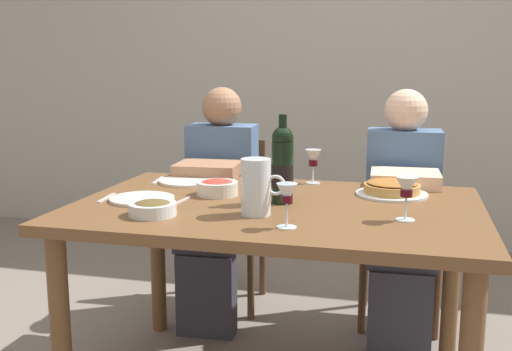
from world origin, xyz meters
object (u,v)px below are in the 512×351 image
baked_tart (392,188)px  diner_left (217,198)px  dinner_plate_right_setting (142,199)px  wine_glass_left_diner (313,160)px  water_pitcher (256,190)px  wine_glass_right_diner (407,189)px  salad_bowl (217,187)px  wine_glass_centre (287,196)px  olive_bowl (152,208)px  dining_table (276,228)px  wine_bottle (282,165)px  diner_right (402,209)px  chair_left (229,210)px  chair_right (401,221)px  dinner_plate_left_setting (189,181)px

baked_tart → diner_left: (-0.86, 0.39, -0.17)m
dinner_plate_right_setting → wine_glass_left_diner: bearing=40.3°
water_pitcher → wine_glass_right_diner: water_pitcher is taller
salad_bowl → wine_glass_centre: (0.36, -0.41, 0.07)m
olive_bowl → dinner_plate_right_setting: olive_bowl is taller
baked_tart → salad_bowl: size_ratio=1.70×
dining_table → wine_bottle: size_ratio=4.50×
salad_bowl → wine_glass_right_diner: bearing=-17.0°
diner_left → diner_right: size_ratio=1.00×
dinner_plate_right_setting → chair_left: size_ratio=0.28×
chair_left → olive_bowl: bearing=90.3°
dining_table → water_pitcher: water_pitcher is taller
baked_tart → chair_right: chair_right is taller
baked_tart → wine_glass_left_diner: size_ratio=1.89×
baked_tart → dinner_plate_left_setting: (-0.87, 0.05, -0.02)m
wine_bottle → dining_table: bearing=-126.4°
water_pitcher → dinner_plate_right_setting: 0.50m
wine_bottle → wine_glass_centre: size_ratio=2.31×
dining_table → olive_bowl: (-0.38, -0.27, 0.12)m
chair_left → diner_left: 0.26m
dinner_plate_right_setting → chair_left: bearing=86.6°
dining_table → dinner_plate_left_setting: 0.57m
salad_bowl → dining_table: bearing=-19.9°
wine_glass_centre → chair_left: 1.38m
dining_table → water_pitcher: bearing=-100.7°
wine_bottle → wine_glass_centre: wine_bottle is taller
diner_right → wine_glass_left_diner: bearing=27.4°
baked_tart → dinner_plate_right_setting: 0.98m
chair_right → salad_bowl: bearing=45.6°
olive_bowl → chair_left: chair_left is taller
wine_glass_left_diner → chair_right: size_ratio=0.17×
wine_glass_left_diner → dining_table: bearing=-99.4°
diner_left → diner_right: same height
water_pitcher → dinner_plate_right_setting: size_ratio=0.80×
baked_tart → salad_bowl: salad_bowl is taller
olive_bowl → chair_right: chair_right is taller
dinner_plate_left_setting → chair_left: 0.63m
water_pitcher → wine_glass_left_diner: size_ratio=1.32×
water_pitcher → olive_bowl: bearing=-164.4°
baked_tart → dinner_plate_right_setting: (-0.92, -0.33, -0.02)m
dining_table → dinner_plate_right_setting: dinner_plate_right_setting is taller
dinner_plate_right_setting → chair_right: (0.96, 0.95, -0.27)m
wine_glass_left_diner → chair_left: size_ratio=0.17×
chair_right → dinner_plate_right_setting: bearing=42.4°
baked_tart → wine_bottle: bearing=-149.0°
dinner_plate_right_setting → diner_right: bearing=36.3°
wine_bottle → wine_glass_left_diner: bearing=82.4°
diner_left → water_pitcher: bearing=112.8°
diner_right → salad_bowl: bearing=35.1°
olive_bowl → wine_glass_centre: size_ratio=1.14×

